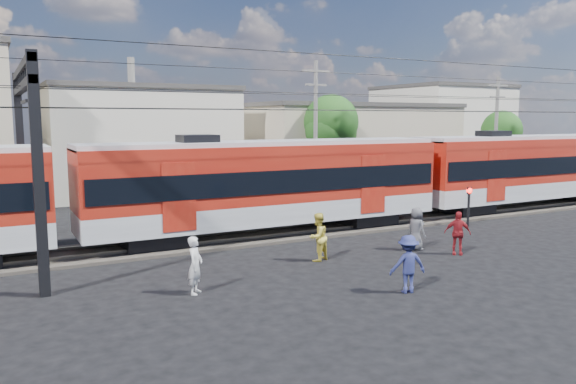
% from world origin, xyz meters
% --- Properties ---
extents(ground, '(120.00, 120.00, 0.00)m').
position_xyz_m(ground, '(0.00, 0.00, 0.00)').
color(ground, black).
rests_on(ground, ground).
extents(track_bed, '(70.00, 3.40, 0.12)m').
position_xyz_m(track_bed, '(0.00, 8.00, 0.06)').
color(track_bed, '#2D2823').
rests_on(track_bed, ground).
extents(rail_near, '(70.00, 0.12, 0.12)m').
position_xyz_m(rail_near, '(0.00, 7.25, 0.18)').
color(rail_near, '#59544C').
rests_on(rail_near, track_bed).
extents(rail_far, '(70.00, 0.12, 0.12)m').
position_xyz_m(rail_far, '(0.00, 8.75, 0.18)').
color(rail_far, '#59544C').
rests_on(rail_far, track_bed).
extents(commuter_train, '(50.30, 3.08, 4.17)m').
position_xyz_m(commuter_train, '(-0.32, 8.00, 2.40)').
color(commuter_train, black).
rests_on(commuter_train, ground).
extents(catenary, '(70.00, 9.30, 7.52)m').
position_xyz_m(catenary, '(-8.65, 8.00, 5.14)').
color(catenary, black).
rests_on(catenary, ground).
extents(building_midwest, '(12.24, 12.24, 7.30)m').
position_xyz_m(building_midwest, '(-2.00, 27.00, 3.66)').
color(building_midwest, beige).
rests_on(building_midwest, ground).
extents(building_mideast, '(16.32, 10.20, 6.30)m').
position_xyz_m(building_mideast, '(14.00, 24.00, 3.16)').
color(building_mideast, tan).
rests_on(building_mideast, ground).
extents(building_east, '(10.20, 10.20, 8.30)m').
position_xyz_m(building_east, '(28.00, 28.00, 4.16)').
color(building_east, beige).
rests_on(building_east, ground).
extents(utility_pole_mid, '(1.80, 0.24, 8.50)m').
position_xyz_m(utility_pole_mid, '(6.00, 15.00, 4.53)').
color(utility_pole_mid, slate).
rests_on(utility_pole_mid, ground).
extents(utility_pole_east, '(1.80, 0.24, 8.00)m').
position_xyz_m(utility_pole_east, '(20.00, 14.00, 4.28)').
color(utility_pole_east, slate).
rests_on(utility_pole_east, ground).
extents(tree_near, '(3.82, 3.64, 6.72)m').
position_xyz_m(tree_near, '(9.19, 18.09, 4.66)').
color(tree_near, '#382619').
rests_on(tree_near, ground).
extents(tree_far, '(3.36, 3.12, 5.76)m').
position_xyz_m(tree_far, '(24.19, 17.09, 3.99)').
color(tree_far, '#382619').
rests_on(tree_far, ground).
extents(pedestrian_a, '(0.70, 0.74, 1.71)m').
position_xyz_m(pedestrian_a, '(-6.06, 1.64, 0.86)').
color(pedestrian_a, silver).
rests_on(pedestrian_a, ground).
extents(pedestrian_b, '(1.04, 0.93, 1.75)m').
position_xyz_m(pedestrian_b, '(-0.90, 3.26, 0.88)').
color(pedestrian_b, gold).
rests_on(pedestrian_b, ground).
extents(pedestrian_c, '(1.24, 0.90, 1.72)m').
position_xyz_m(pedestrian_c, '(-0.49, -1.21, 0.86)').
color(pedestrian_c, navy).
rests_on(pedestrian_c, ground).
extents(pedestrian_d, '(1.01, 0.92, 1.66)m').
position_xyz_m(pedestrian_d, '(4.26, 1.59, 0.83)').
color(pedestrian_d, maroon).
rests_on(pedestrian_d, ground).
extents(pedestrian_e, '(0.63, 0.88, 1.68)m').
position_xyz_m(pedestrian_e, '(3.39, 2.90, 0.84)').
color(pedestrian_e, '#47474C').
rests_on(pedestrian_e, ground).
extents(car_silver, '(4.44, 2.45, 1.43)m').
position_xyz_m(car_silver, '(23.82, 13.42, 0.72)').
color(car_silver, '#B9BBC1').
rests_on(car_silver, ground).
extents(car_white, '(4.81, 2.52, 1.51)m').
position_xyz_m(car_white, '(24.55, 13.04, 0.75)').
color(car_white, silver).
rests_on(car_white, ground).
extents(crossing_signal, '(0.28, 0.28, 1.89)m').
position_xyz_m(crossing_signal, '(8.87, 5.52, 1.31)').
color(crossing_signal, black).
rests_on(crossing_signal, ground).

